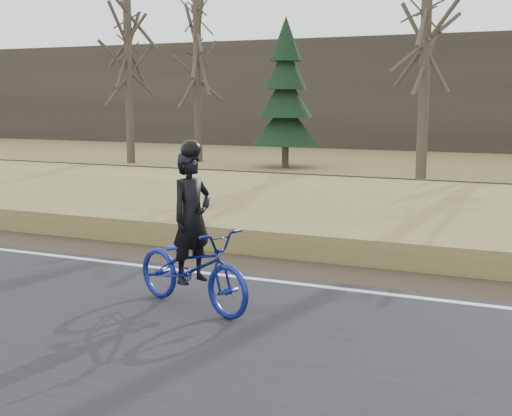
% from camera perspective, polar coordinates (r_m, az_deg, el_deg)
% --- Properties ---
extents(ground, '(120.00, 120.00, 0.00)m').
position_cam_1_polar(ground, '(10.72, -1.30, -6.18)').
color(ground, olive).
rests_on(ground, ground).
extents(road, '(120.00, 6.00, 0.06)m').
position_cam_1_polar(road, '(8.63, -8.70, -9.83)').
color(road, black).
rests_on(road, ground).
extents(edge_line, '(120.00, 0.12, 0.01)m').
position_cam_1_polar(edge_line, '(10.88, -0.83, -5.61)').
color(edge_line, silver).
rests_on(edge_line, road).
extents(shoulder, '(120.00, 1.60, 0.04)m').
position_cam_1_polar(shoulder, '(11.77, 1.27, -4.71)').
color(shoulder, '#473A2B').
rests_on(shoulder, ground).
extents(embankment, '(120.00, 5.00, 0.44)m').
position_cam_1_polar(embankment, '(14.47, 6.01, -1.39)').
color(embankment, olive).
rests_on(embankment, ground).
extents(ballast, '(120.00, 3.00, 0.45)m').
position_cam_1_polar(ballast, '(18.07, 9.89, 0.58)').
color(ballast, slate).
rests_on(ballast, ground).
extents(railroad, '(120.00, 2.40, 0.29)m').
position_cam_1_polar(railroad, '(18.03, 9.91, 1.54)').
color(railroad, black).
rests_on(railroad, ballast).
extents(treeline_backdrop, '(120.00, 4.00, 6.00)m').
position_cam_1_polar(treeline_backdrop, '(39.56, 18.33, 8.71)').
color(treeline_backdrop, '#383328').
rests_on(treeline_backdrop, ground).
extents(cyclist, '(2.17, 1.35, 2.19)m').
position_cam_1_polar(cyclist, '(9.26, -5.12, -3.85)').
color(cyclist, navy).
rests_on(cyclist, road).
extents(bare_tree_far_left, '(0.36, 0.36, 7.47)m').
position_cam_1_polar(bare_tree_far_left, '(30.96, -10.15, 10.47)').
color(bare_tree_far_left, '#4E4539').
rests_on(bare_tree_far_left, ground).
extents(bare_tree_left, '(0.36, 0.36, 7.93)m').
position_cam_1_polar(bare_tree_left, '(31.34, -4.71, 10.97)').
color(bare_tree_left, '#4E4539').
rests_on(bare_tree_left, ground).
extents(bare_tree_near_left, '(0.36, 0.36, 7.09)m').
position_cam_1_polar(bare_tree_near_left, '(24.60, 13.32, 10.39)').
color(bare_tree_near_left, '#4E4539').
rests_on(bare_tree_near_left, ground).
extents(conifer, '(2.60, 2.60, 5.94)m').
position_cam_1_polar(conifer, '(28.61, 2.38, 8.89)').
color(conifer, '#4E4539').
rests_on(conifer, ground).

